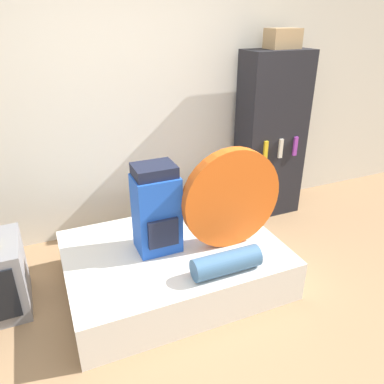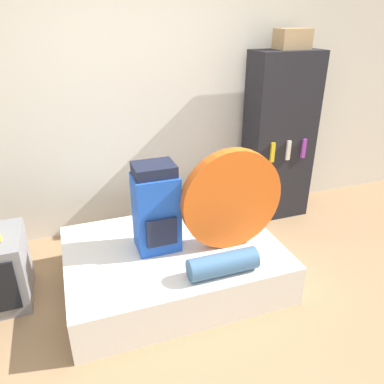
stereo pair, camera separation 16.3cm
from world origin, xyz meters
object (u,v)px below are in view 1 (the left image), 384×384
Objects in this scene: backpack at (157,210)px; cardboard_box at (283,38)px; sleeping_roll at (226,263)px; tent_bag at (231,198)px; bookshelf at (271,137)px.

cardboard_box is at bearing 26.24° from backpack.
backpack is at bearing -153.76° from cardboard_box.
sleeping_roll is at bearing -54.36° from backpack.
sleeping_roll is 1.65× the size of cardboard_box.
cardboard_box is at bearing 42.76° from tent_bag.
bookshelf reaches higher than sleeping_roll.
bookshelf is at bearing 43.40° from tent_bag.
tent_bag is 1.30m from bookshelf.
tent_bag is 1.58× the size of sleeping_roll.
bookshelf is 5.56× the size of cardboard_box.
backpack is at bearing 125.64° from sleeping_roll.
tent_bag is 2.61× the size of cardboard_box.
backpack is 1.66m from bookshelf.
bookshelf reaches higher than backpack.
backpack is 2.05m from cardboard_box.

